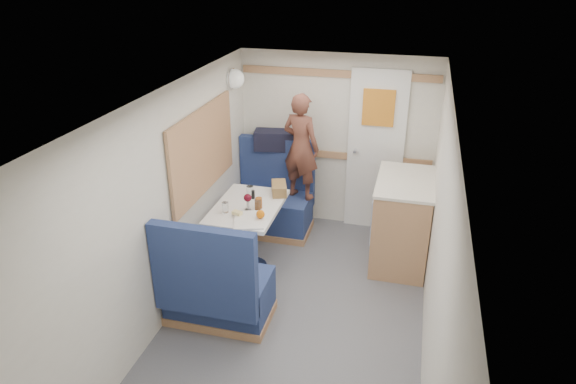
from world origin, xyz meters
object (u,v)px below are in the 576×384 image
(dinette_table, at_px, (248,219))
(dome_light, at_px, (235,79))
(person, at_px, (301,147))
(duffel_bag, at_px, (275,140))
(galley_counter, at_px, (401,221))
(cheese_block, at_px, (237,213))
(salt_grinder, at_px, (248,205))
(bench_near, at_px, (217,293))
(tumbler_mid, at_px, (250,192))
(beer_glass, at_px, (259,203))
(orange_fruit, at_px, (260,214))
(wine_glass, at_px, (248,198))
(tumbler_left, at_px, (225,207))
(tumbler_right, at_px, (258,205))
(tray, at_px, (249,220))
(bread_loaf, at_px, (279,188))
(pepper_grinder, at_px, (253,195))
(bench_far, at_px, (273,206))

(dinette_table, distance_m, dome_light, 1.51)
(person, relative_size, duffel_bag, 2.57)
(dome_light, xyz_separation_m, person, (0.71, 0.04, -0.71))
(galley_counter, relative_size, cheese_block, 10.06)
(dome_light, bearing_deg, duffel_bag, 37.25)
(dome_light, distance_m, cheese_block, 1.52)
(dome_light, bearing_deg, salt_grinder, -65.17)
(bench_near, height_order, tumbler_mid, bench_near)
(dome_light, bearing_deg, beer_glass, -59.37)
(orange_fruit, height_order, tumbler_mid, tumbler_mid)
(duffel_bag, xyz_separation_m, wine_glass, (0.07, -1.21, -0.17))
(tumbler_left, relative_size, beer_glass, 0.98)
(cheese_block, bearing_deg, bench_near, -88.21)
(duffel_bag, xyz_separation_m, tumbler_right, (0.16, -1.17, -0.24))
(dinette_table, height_order, dome_light, dome_light)
(galley_counter, relative_size, tray, 2.58)
(tumbler_right, bearing_deg, orange_fruit, -65.97)
(tumbler_mid, distance_m, bread_loaf, 0.30)
(bench_near, relative_size, pepper_grinder, 11.75)
(dome_light, height_order, beer_glass, dome_light)
(bread_loaf, bearing_deg, dome_light, 140.69)
(cheese_block, bearing_deg, bench_far, 88.97)
(tumbler_right, relative_size, beer_glass, 0.96)
(duffel_bag, bearing_deg, bench_far, -90.77)
(person, distance_m, pepper_grinder, 0.84)
(dome_light, height_order, tumbler_right, dome_light)
(bread_loaf, bearing_deg, dinette_table, -123.00)
(orange_fruit, distance_m, tumbler_left, 0.37)
(dome_light, xyz_separation_m, pepper_grinder, (0.40, -0.69, -0.99))
(person, height_order, tumbler_right, person)
(dome_light, relative_size, tumbler_right, 2.01)
(person, xyz_separation_m, duffel_bag, (-0.36, 0.23, -0.03))
(salt_grinder, bearing_deg, dome_light, 114.83)
(wine_glass, xyz_separation_m, salt_grinder, (-0.00, 0.02, -0.08))
(beer_glass, distance_m, salt_grinder, 0.10)
(bench_far, distance_m, person, 0.81)
(tumbler_mid, bearing_deg, duffel_bag, 89.92)
(orange_fruit, relative_size, tumbler_mid, 0.70)
(cheese_block, xyz_separation_m, tumbler_right, (0.14, 0.18, 0.02))
(person, relative_size, orange_fruit, 14.88)
(tray, height_order, beer_glass, beer_glass)
(dinette_table, height_order, pepper_grinder, pepper_grinder)
(dome_light, bearing_deg, bench_far, 2.12)
(bench_far, bearing_deg, orange_fruit, -79.17)
(wine_glass, height_order, bread_loaf, wine_glass)
(bench_near, relative_size, tumbler_left, 10.37)
(orange_fruit, bearing_deg, bench_far, 100.83)
(salt_grinder, bearing_deg, person, 73.34)
(duffel_bag, bearing_deg, dinette_table, -96.77)
(dinette_table, distance_m, orange_fruit, 0.39)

